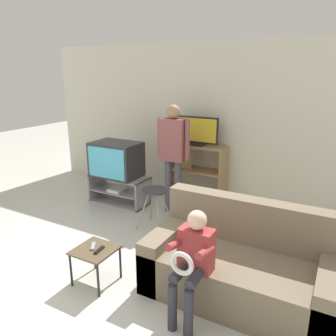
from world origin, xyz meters
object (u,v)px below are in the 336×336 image
at_px(tv_stand, 120,189).
at_px(person_standing_adult, 173,149).
at_px(media_shelf, 197,172).
at_px(couch, 241,267).
at_px(remote_control_black, 99,250).
at_px(television_main, 116,159).
at_px(snack_table, 95,254).
at_px(folding_stool, 155,196).
at_px(remote_control_white, 93,246).
at_px(television_flat, 197,132).
at_px(person_seated_child, 192,258).

bearing_deg(tv_stand, person_standing_adult, 4.26).
relative_size(media_shelf, couch, 0.54).
bearing_deg(media_shelf, remote_control_black, -88.05).
relative_size(television_main, snack_table, 1.93).
xyz_separation_m(television_main, person_standing_adult, (1.01, 0.09, 0.27)).
distance_m(television_main, person_standing_adult, 1.05).
xyz_separation_m(media_shelf, couch, (1.40, -2.09, -0.19)).
relative_size(television_main, person_standing_adult, 0.47).
distance_m(television_main, media_shelf, 1.36).
relative_size(folding_stool, remote_control_white, 4.03).
xyz_separation_m(snack_table, remote_control_white, (-0.04, 0.02, 0.06)).
distance_m(snack_table, remote_control_white, 0.08).
height_order(snack_table, person_standing_adult, person_standing_adult).
distance_m(tv_stand, media_shelf, 1.33).
height_order(tv_stand, couch, couch).
relative_size(media_shelf, television_flat, 1.32).
bearing_deg(media_shelf, television_flat, -105.97).
bearing_deg(media_shelf, snack_table, -89.39).
height_order(tv_stand, television_main, television_main).
distance_m(tv_stand, television_flat, 1.60).
height_order(television_main, television_flat, television_flat).
bearing_deg(television_main, person_seated_child, -40.01).
xyz_separation_m(television_flat, remote_control_white, (-0.01, -2.58, -0.80)).
bearing_deg(couch, folding_stool, 150.71).
bearing_deg(person_seated_child, remote_control_white, 179.66).
bearing_deg(folding_stool, media_shelf, 86.68).
xyz_separation_m(remote_control_black, couch, (1.31, 0.54, -0.09)).
relative_size(snack_table, remote_control_black, 2.81).
relative_size(remote_control_white, couch, 0.08).
xyz_separation_m(couch, person_standing_adult, (-1.51, 1.44, 0.72)).
relative_size(tv_stand, folding_stool, 1.70).
relative_size(television_main, media_shelf, 0.81).
distance_m(television_flat, folding_stool, 1.43).
relative_size(tv_stand, television_main, 1.26).
bearing_deg(couch, media_shelf, 123.74).
relative_size(folding_stool, person_standing_adult, 0.35).
bearing_deg(tv_stand, television_flat, 32.87).
bearing_deg(tv_stand, television_main, -151.49).
distance_m(folding_stool, snack_table, 1.37).
distance_m(media_shelf, couch, 2.52).
height_order(folding_stool, snack_table, folding_stool).
bearing_deg(person_seated_child, folding_stool, 131.38).
height_order(remote_control_black, person_standing_adult, person_standing_adult).
xyz_separation_m(television_flat, person_seated_child, (1.12, -2.58, -0.59)).
distance_m(television_main, folding_stool, 1.20).
relative_size(remote_control_black, person_seated_child, 0.14).
xyz_separation_m(snack_table, remote_control_black, (0.06, -0.00, 0.06)).
xyz_separation_m(tv_stand, snack_table, (1.12, -1.90, 0.10)).
relative_size(media_shelf, snack_table, 2.39).
bearing_deg(snack_table, remote_control_black, -4.00).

